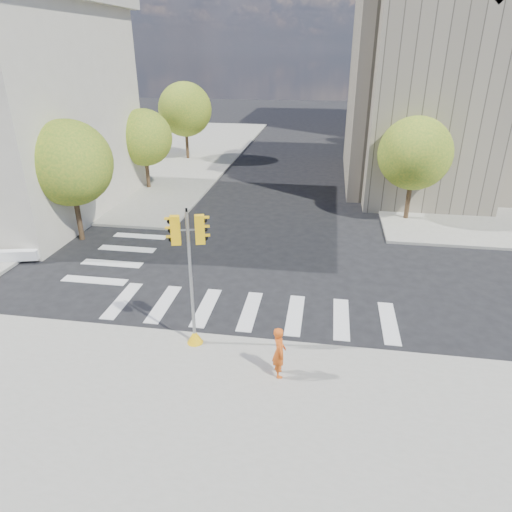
{
  "coord_description": "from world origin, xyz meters",
  "views": [
    {
      "loc": [
        2.6,
        -17.42,
        9.56
      ],
      "look_at": [
        0.03,
        -1.26,
        2.1
      ],
      "focal_mm": 32.0,
      "sensor_mm": 36.0,
      "label": 1
    }
  ],
  "objects": [
    {
      "name": "tree_re_near",
      "position": [
        7.5,
        10.0,
        4.05
      ],
      "size": [
        4.2,
        4.2,
        6.16
      ],
      "color": "#382616",
      "rests_on": "ground"
    },
    {
      "name": "tree_lw_mid",
      "position": [
        -10.5,
        14.0,
        3.76
      ],
      "size": [
        4.0,
        4.0,
        5.77
      ],
      "color": "#382616",
      "rests_on": "ground"
    },
    {
      "name": "tree_lw_near",
      "position": [
        -10.5,
        4.0,
        4.2
      ],
      "size": [
        4.4,
        4.4,
        6.41
      ],
      "color": "#382616",
      "rests_on": "ground"
    },
    {
      "name": "sidewalk_far_left",
      "position": [
        -20.0,
        26.0,
        0.07
      ],
      "size": [
        28.0,
        40.0,
        0.15
      ],
      "primitive_type": "cube",
      "color": "gray",
      "rests_on": "ground"
    },
    {
      "name": "photographer",
      "position": [
        1.49,
        -5.86,
        1.01
      ],
      "size": [
        0.56,
        0.72,
        1.73
      ],
      "primitive_type": "imported",
      "rotation": [
        0.0,
        0.0,
        1.83
      ],
      "color": "#D95314",
      "rests_on": "sidewalk_near"
    },
    {
      "name": "tree_re_far",
      "position": [
        7.5,
        34.0,
        3.87
      ],
      "size": [
        4.0,
        4.0,
        5.88
      ],
      "color": "#382616",
      "rests_on": "ground"
    },
    {
      "name": "traffic_signal",
      "position": [
        -1.61,
        -4.6,
        2.26
      ],
      "size": [
        1.08,
        0.56,
        4.95
      ],
      "rotation": [
        0.0,
        0.0,
        0.26
      ],
      "color": "yellow",
      "rests_on": "sidewalk_near"
    },
    {
      "name": "lamp_far",
      "position": [
        8.0,
        28.0,
        4.58
      ],
      "size": [
        0.35,
        0.18,
        8.11
      ],
      "color": "black",
      "rests_on": "sidewalk_far_right"
    },
    {
      "name": "tree_lw_far",
      "position": [
        -10.5,
        24.0,
        4.54
      ],
      "size": [
        4.8,
        4.8,
        6.95
      ],
      "color": "#382616",
      "rests_on": "ground"
    },
    {
      "name": "ground",
      "position": [
        0.0,
        0.0,
        0.0
      ],
      "size": [
        160.0,
        160.0,
        0.0
      ],
      "primitive_type": "plane",
      "color": "black",
      "rests_on": "ground"
    },
    {
      "name": "lamp_near",
      "position": [
        8.0,
        14.0,
        4.58
      ],
      "size": [
        0.35,
        0.18,
        8.11
      ],
      "color": "black",
      "rests_on": "sidewalk_far_right"
    },
    {
      "name": "tree_re_mid",
      "position": [
        7.5,
        22.0,
        4.35
      ],
      "size": [
        4.6,
        4.6,
        6.66
      ],
      "color": "#382616",
      "rests_on": "ground"
    }
  ]
}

